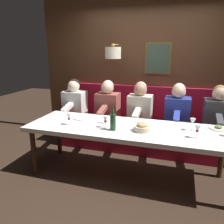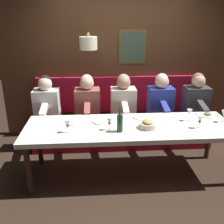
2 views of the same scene
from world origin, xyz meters
name	(u,v)px [view 2 (image 2 of 2)]	position (x,y,z in m)	size (l,w,h in m)	color
ground_plane	(128,173)	(0.00, 0.00, 0.00)	(12.00, 12.00, 0.00)	#332319
dining_table	(130,130)	(0.00, 0.00, 0.68)	(0.90, 2.76, 0.74)	white
banquette_bench	(122,133)	(0.89, 0.00, 0.23)	(0.52, 2.96, 0.45)	maroon
back_wall_panel	(119,60)	(1.46, 0.00, 1.36)	(0.59, 4.16, 2.90)	#51331E
diner_nearest	(196,98)	(0.88, -1.23, 0.82)	(0.60, 0.40, 0.79)	#3D3D42
diner_near	(161,99)	(0.88, -0.63, 0.82)	(0.60, 0.40, 0.79)	#283893
diner_middle	(123,100)	(0.88, -0.01, 0.82)	(0.60, 0.40, 0.79)	beige
diner_far	(87,101)	(0.88, 0.57, 0.82)	(0.60, 0.40, 0.79)	#934C42
diner_farthest	(47,102)	(0.88, 1.22, 0.82)	(0.60, 0.40, 0.79)	white
place_setting_0	(142,117)	(0.27, -0.21, 0.75)	(0.24, 0.32, 0.01)	white
place_setting_1	(101,121)	(0.15, 0.37, 0.75)	(0.24, 0.31, 0.01)	silver
place_setting_2	(74,122)	(0.17, 0.74, 0.75)	(0.24, 0.31, 0.01)	silver
place_setting_3	(208,115)	(0.28, -1.18, 0.75)	(0.24, 0.32, 0.05)	silver
wine_glass_0	(189,113)	(0.12, -0.84, 0.86)	(0.07, 0.07, 0.16)	silver
wine_glass_1	(224,114)	(0.04, -1.29, 0.86)	(0.07, 0.07, 0.16)	silver
wine_glass_2	(200,120)	(-0.13, -0.88, 0.86)	(0.07, 0.07, 0.16)	silver
wine_glass_3	(67,124)	(-0.15, 0.80, 0.86)	(0.07, 0.07, 0.16)	silver
wine_glass_4	(109,121)	(-0.11, 0.28, 0.86)	(0.07, 0.07, 0.16)	silver
wine_bottle	(120,123)	(-0.17, 0.15, 0.86)	(0.08, 0.08, 0.30)	#19381E
bread_bowl	(148,125)	(-0.09, -0.22, 0.79)	(0.22, 0.22, 0.12)	beige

